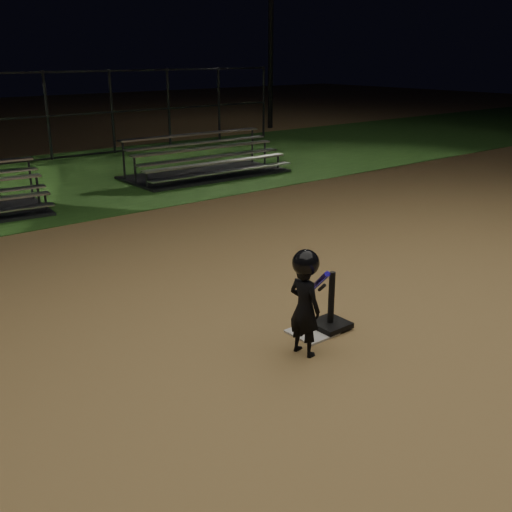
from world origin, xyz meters
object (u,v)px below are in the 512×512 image
Objects in this scene: home_plate at (312,332)px; bleacher_right at (206,168)px; batting_tee at (330,318)px; child_batter at (305,300)px.

bleacher_right reaches higher than home_plate.
home_plate is 0.28m from batting_tee.
bleacher_right reaches higher than batting_tee.
home_plate is 0.76m from child_batter.
home_plate is 0.11× the size of bleacher_right.
batting_tee is 0.82m from child_batter.
home_plate is 0.68× the size of batting_tee.
batting_tee is 9.16m from bleacher_right.
home_plate is 0.39× the size of child_batter.
batting_tee is 0.58× the size of child_batter.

